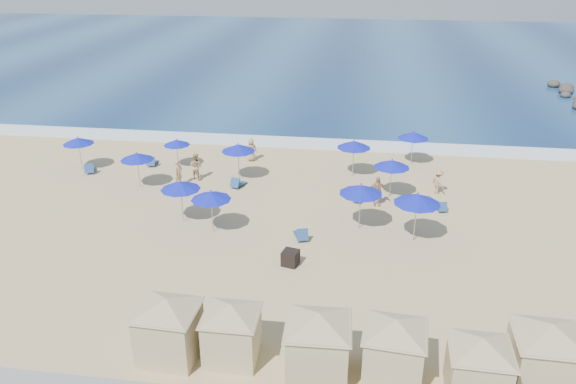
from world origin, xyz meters
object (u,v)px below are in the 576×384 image
Objects in this scene: cabana_4 at (480,360)px; beachgoer_1 at (196,166)px; cabana_0 at (168,320)px; umbrella_9 at (392,164)px; umbrella_5 at (211,195)px; umbrella_6 at (354,144)px; beachgoer_2 at (377,191)px; cabana_2 at (318,336)px; umbrella_4 at (238,148)px; cabana_3 at (395,341)px; umbrella_7 at (361,189)px; umbrella_8 at (413,135)px; beachgoer_0 at (178,173)px; umbrella_1 at (137,156)px; beachgoer_3 at (438,182)px; cabana_5 at (547,348)px; umbrella_10 at (417,199)px; umbrella_0 at (78,141)px; beachgoer_4 at (251,150)px; trash_bin at (290,258)px; umbrella_2 at (177,142)px; cabana_1 at (231,324)px; umbrella_3 at (180,185)px.

cabana_4 reaches higher than beachgoer_1.
cabana_0 reaches higher than umbrella_9.
umbrella_9 is at bearing -164.10° from beachgoer_1.
umbrella_9 is (9.41, 5.90, 0.02)m from umbrella_5.
beachgoer_2 is at bearing -70.81° from umbrella_6.
umbrella_4 is (-6.67, 17.32, 0.51)m from cabana_2.
cabana_3 is at bearing -91.19° from umbrella_9.
umbrella_7 is at bearing -111.31° from umbrella_9.
cabana_2 is 1.91× the size of umbrella_8.
beachgoer_2 is (8.61, 4.51, -1.20)m from umbrella_5.
beachgoer_0 is (-10.81, -3.13, -1.34)m from umbrella_6.
cabana_4 is at bearing -10.02° from cabana_3.
umbrella_1 is 0.95× the size of umbrella_4.
beachgoer_3 is (18.39, 1.53, -1.26)m from umbrella_1.
cabana_4 is 23.69m from umbrella_1.
cabana_4 is 15.69m from umbrella_5.
cabana_5 is (7.62, 0.38, 0.03)m from cabana_2.
umbrella_5 is at bearing -177.40° from umbrella_10.
umbrella_10 reaches higher than umbrella_0.
umbrella_9 is at bearing 129.45° from beachgoer_4.
umbrella_9 is at bearing 2.63° from umbrella_1.
umbrella_2 is at bearing 142.34° from trash_bin.
cabana_3 is 1.59× the size of umbrella_10.
cabana_3 is 22.56m from beachgoer_4.
umbrella_5 reaches higher than umbrella_1.
umbrella_10 is at bearing 54.44° from cabana_1.
cabana_0 is 0.96× the size of cabana_2.
cabana_5 is (10.78, -0.08, 0.21)m from cabana_1.
umbrella_5 is 7.81m from umbrella_7.
umbrella_3 reaches higher than umbrella_5.
umbrella_8 is (11.02, 11.68, -0.01)m from umbrella_5.
beachgoer_2 is (10.55, 3.56, -1.25)m from umbrella_3.
beachgoer_0 is (-4.77, 15.59, -0.75)m from cabana_0.
umbrella_2 is at bearing 109.83° from umbrella_3.
cabana_0 is at bearing 124.16° from beachgoer_1.
umbrella_8 reaches higher than umbrella_0.
umbrella_9 is 1.47× the size of beachgoer_0.
beachgoer_2 is at bearing 81.63° from cabana_2.
beachgoer_4 is (-9.49, 4.88, -1.30)m from umbrella_9.
cabana_1 is 1.65× the size of umbrella_3.
beachgoer_1 is at bearing 112.97° from umbrella_5.
umbrella_2 reaches higher than beachgoer_2.
umbrella_3 reaches higher than beachgoer_0.
cabana_0 is at bearing -120.61° from umbrella_7.
cabana_4 is (7.29, -7.52, 1.13)m from trash_bin.
umbrella_5 is (4.80, -8.88, 0.33)m from umbrella_2.
umbrella_4 is at bearing 74.65° from umbrella_3.
cabana_1 reaches higher than umbrella_2.
beachgoer_3 is at bearing 22.06° from umbrella_3.
umbrella_5 is (1.94, -0.95, -0.05)m from umbrella_3.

